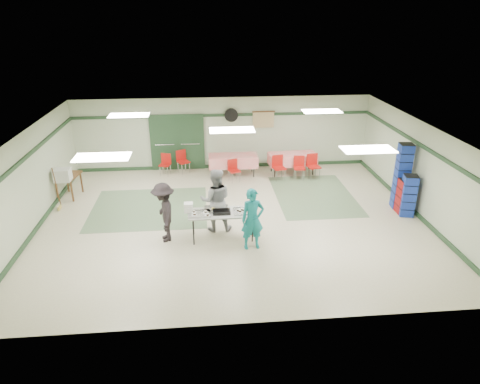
{
  "coord_description": "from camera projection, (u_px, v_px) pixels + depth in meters",
  "views": [
    {
      "loc": [
        -0.8,
        -11.13,
        5.67
      ],
      "look_at": [
        0.19,
        -0.3,
        0.99
      ],
      "focal_mm": 32.0,
      "sensor_mm": 36.0,
      "label": 1
    }
  ],
  "objects": [
    {
      "name": "chair_c",
      "position": [
        313.0,
        164.0,
        15.33
      ],
      "size": [
        0.49,
        0.49,
        0.9
      ],
      "rotation": [
        0.0,
        0.0,
        0.19
      ],
      "color": "#AF1B0E",
      "rests_on": "floor"
    },
    {
      "name": "dining_table_a",
      "position": [
        292.0,
        159.0,
        15.78
      ],
      "size": [
        1.77,
        0.87,
        0.77
      ],
      "rotation": [
        0.0,
        0.0,
        0.06
      ],
      "color": "red",
      "rests_on": "floor"
    },
    {
      "name": "wall_front",
      "position": [
        251.0,
        264.0,
        7.84
      ],
      "size": [
        11.0,
        0.0,
        11.0
      ],
      "primitive_type": "plane",
      "rotation": [
        -1.57,
        0.0,
        0.0
      ],
      "color": "#B1BDA1",
      "rests_on": "floor"
    },
    {
      "name": "chair_b",
      "position": [
        278.0,
        165.0,
        15.23
      ],
      "size": [
        0.49,
        0.49,
        0.88
      ],
      "rotation": [
        0.0,
        0.0,
        0.21
      ],
      "color": "#AF1B0E",
      "rests_on": "floor"
    },
    {
      "name": "wall_right",
      "position": [
        421.0,
        170.0,
        12.42
      ],
      "size": [
        0.0,
        9.0,
        9.0
      ],
      "primitive_type": "plane",
      "rotation": [
        1.57,
        0.0,
        -1.57
      ],
      "color": "#B1BDA1",
      "rests_on": "floor"
    },
    {
      "name": "door_frame",
      "position": [
        177.0,
        143.0,
        15.97
      ],
      "size": [
        2.0,
        0.03,
        2.15
      ],
      "primitive_type": "cube",
      "color": "#203C23",
      "rests_on": "floor"
    },
    {
      "name": "wall_back",
      "position": [
        223.0,
        133.0,
        16.07
      ],
      "size": [
        11.0,
        0.0,
        11.0
      ],
      "primitive_type": "plane",
      "rotation": [
        1.57,
        0.0,
        0.0
      ],
      "color": "#B1BDA1",
      "rests_on": "floor"
    },
    {
      "name": "serving_table",
      "position": [
        222.0,
        214.0,
        11.21
      ],
      "size": [
        1.78,
        0.74,
        0.76
      ],
      "rotation": [
        0.0,
        0.0,
        0.01
      ],
      "color": "#ACACA6",
      "rests_on": "floor"
    },
    {
      "name": "dining_table_b",
      "position": [
        233.0,
        160.0,
        15.6
      ],
      "size": [
        1.76,
        0.79,
        0.77
      ],
      "rotation": [
        0.0,
        0.0,
        -0.0
      ],
      "color": "red",
      "rests_on": "floor"
    },
    {
      "name": "sheet_tray_left",
      "position": [
        199.0,
        214.0,
        11.07
      ],
      "size": [
        0.6,
        0.46,
        0.02
      ],
      "primitive_type": "cube",
      "rotation": [
        0.0,
        0.0,
        0.01
      ],
      "color": "silver",
      "rests_on": "serving_table"
    },
    {
      "name": "chair_loose_b",
      "position": [
        165.0,
        162.0,
        15.68
      ],
      "size": [
        0.46,
        0.46,
        0.79
      ],
      "rotation": [
        0.0,
        0.0,
        -0.28
      ],
      "color": "#AF1B0E",
      "rests_on": "floor"
    },
    {
      "name": "broom",
      "position": [
        57.0,
        188.0,
        12.88
      ],
      "size": [
        0.08,
        0.22,
        1.34
      ],
      "primitive_type": "cylinder",
      "rotation": [
        0.14,
        0.0,
        0.25
      ],
      "color": "brown",
      "rests_on": "floor"
    },
    {
      "name": "chair_a",
      "position": [
        299.0,
        165.0,
        15.3
      ],
      "size": [
        0.42,
        0.42,
        0.84
      ],
      "rotation": [
        0.0,
        0.0,
        -0.09
      ],
      "color": "#AF1B0E",
      "rests_on": "floor"
    },
    {
      "name": "wall_left",
      "position": [
        29.0,
        183.0,
        11.5
      ],
      "size": [
        0.0,
        9.0,
        9.0
      ],
      "primitive_type": "plane",
      "rotation": [
        1.57,
        0.0,
        1.57
      ],
      "color": "#B1BDA1",
      "rests_on": "floor"
    },
    {
      "name": "volunteer_teal",
      "position": [
        253.0,
        219.0,
        10.72
      ],
      "size": [
        0.63,
        0.46,
        1.61
      ],
      "primitive_type": "imported",
      "rotation": [
        0.0,
        0.0,
        0.13
      ],
      "color": "#127981",
      "rests_on": "floor"
    },
    {
      "name": "crate_stack_red",
      "position": [
        405.0,
        196.0,
        12.71
      ],
      "size": [
        0.42,
        0.42,
        1.06
      ],
      "primitive_type": "cube",
      "rotation": [
        0.0,
        0.0,
        -0.02
      ],
      "color": "maroon",
      "rests_on": "floor"
    },
    {
      "name": "crate_stack_blue_b",
      "position": [
        402.0,
        176.0,
        12.86
      ],
      "size": [
        0.44,
        0.44,
        2.04
      ],
      "primitive_type": "cube",
      "rotation": [
        0.0,
        0.0,
        -0.13
      ],
      "color": "#192C96",
      "rests_on": "floor"
    },
    {
      "name": "office_printer",
      "position": [
        62.0,
        175.0,
        13.21
      ],
      "size": [
        0.49,
        0.43,
        0.38
      ],
      "primitive_type": "cube",
      "rotation": [
        0.0,
        0.0,
        0.02
      ],
      "color": "#B6B6B1",
      "rests_on": "printer_table"
    },
    {
      "name": "green_patch_a",
      "position": [
        150.0,
        208.0,
        13.19
      ],
      "size": [
        3.5,
        3.0,
        0.01
      ],
      "primitive_type": "cube",
      "color": "#617C5B",
      "rests_on": "floor"
    },
    {
      "name": "sheet_tray_right",
      "position": [
        245.0,
        211.0,
        11.21
      ],
      "size": [
        0.61,
        0.46,
        0.02
      ],
      "primitive_type": "cube",
      "rotation": [
        0.0,
        0.0,
        0.01
      ],
      "color": "silver",
      "rests_on": "serving_table"
    },
    {
      "name": "ceiling",
      "position": [
        232.0,
        129.0,
        11.42
      ],
      "size": [
        11.0,
        11.0,
        0.0
      ],
      "primitive_type": "plane",
      "rotation": [
        3.14,
        0.0,
        0.0
      ],
      "color": "silver",
      "rests_on": "wall_back"
    },
    {
      "name": "printer_table",
      "position": [
        68.0,
        178.0,
        13.76
      ],
      "size": [
        0.73,
        1.0,
        0.74
      ],
      "rotation": [
        0.0,
        0.0,
        -0.15
      ],
      "color": "brown",
      "rests_on": "floor"
    },
    {
      "name": "crate_stack_blue_a",
      "position": [
        408.0,
        196.0,
        12.5
      ],
      "size": [
        0.47,
        0.47,
        1.26
      ],
      "primitive_type": "cube",
      "rotation": [
        0.0,
        0.0,
        -0.22
      ],
      "color": "#192C96",
      "rests_on": "floor"
    },
    {
      "name": "double_door_left",
      "position": [
        165.0,
        143.0,
        15.95
      ],
      "size": [
        0.9,
        0.06,
        2.1
      ],
      "primitive_type": "cube",
      "color": "gray",
      "rests_on": "floor"
    },
    {
      "name": "green_patch_b",
      "position": [
        314.0,
        195.0,
        14.1
      ],
      "size": [
        2.5,
        3.5,
        0.01
      ],
      "primitive_type": "cube",
      "color": "#617C5B",
      "rests_on": "floor"
    },
    {
      "name": "sheet_tray_mid",
      "position": [
        217.0,
        209.0,
        11.32
      ],
      "size": [
        0.64,
        0.49,
        0.02
      ],
      "primitive_type": "cube",
      "rotation": [
        0.0,
        0.0,
        0.01
      ],
      "color": "silver",
      "rests_on": "serving_table"
    },
    {
      "name": "scroll_banner",
      "position": [
        263.0,
        120.0,
        15.95
      ],
      "size": [
        0.8,
        0.02,
        0.6
      ],
      "primitive_type": "cube",
      "color": "tan",
      "rests_on": "wall_back"
    },
    {
      "name": "trim_left",
      "position": [
        25.0,
        158.0,
        11.22
      ],
      "size": [
        0.06,
        9.0,
        0.1
      ],
      "primitive_type": "cube",
      "rotation": [
        0.0,
        0.0,
        1.57
      ],
      "color": "#203C23",
      "rests_on": "wall_back"
    },
    {
      "name": "chair_loose_a",
      "position": [
        182.0,
        159.0,
        15.88
      ],
      "size": [
        0.54,
        0.54,
        0.85
      ],
      "rotation": [
        0.0,
        0.0,
        0.53
      ],
      "color": "#AF1B0E",
      "rests_on": "floor"
    },
    {
      "name": "wall_fan",
      "position": [
        231.0,
        115.0,
        15.77
      ],
      "size": [
        0.5,
        0.1,
        0.5
      ],
      "primitive_type": "cylinder",
      "rotation": [
        1.57,
        0.0,
        0.0
      ],
      "color": "black",
      "rests_on": "wall_back"
    },
    {
      "name": "volunteer_grey",
      "position": [
        216.0,
        200.0,
        11.58
      ],
      "size": [
        0.88,
        0.69,
        1.78
      ],
      "primitive_type": "imported",
      "rotation": [
        0.0,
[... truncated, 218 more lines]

